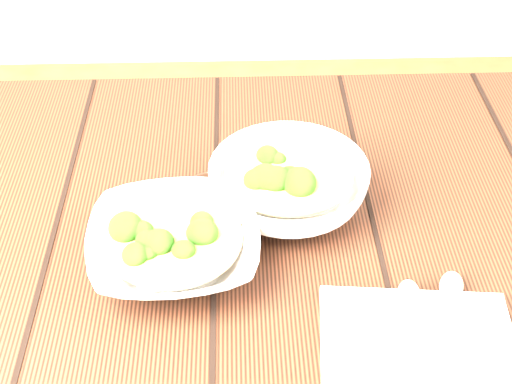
# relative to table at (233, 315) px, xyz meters

# --- Properties ---
(table) EXTENTS (1.20, 0.80, 0.75)m
(table) POSITION_rel_table_xyz_m (0.00, 0.00, 0.00)
(table) COLOR #32190E
(table) RESTS_ON ground
(soup_bowl_front) EXTENTS (0.22, 0.22, 0.06)m
(soup_bowl_front) POSITION_rel_table_xyz_m (-0.07, -0.02, 0.15)
(soup_bowl_front) COLOR silver
(soup_bowl_front) RESTS_ON table
(soup_bowl_back) EXTENTS (0.21, 0.21, 0.07)m
(soup_bowl_back) POSITION_rel_table_xyz_m (0.07, 0.08, 0.15)
(soup_bowl_back) COLOR silver
(soup_bowl_back) RESTS_ON table
(trivet) EXTENTS (0.13, 0.13, 0.02)m
(trivet) POSITION_rel_table_xyz_m (-0.02, 0.08, 0.13)
(trivet) COLOR black
(trivet) RESTS_ON table
(napkin) EXTENTS (0.22, 0.18, 0.01)m
(napkin) POSITION_rel_table_xyz_m (0.19, -0.16, 0.13)
(napkin) COLOR beige
(napkin) RESTS_ON table
(spoon_left) EXTENTS (0.05, 0.17, 0.01)m
(spoon_left) POSITION_rel_table_xyz_m (0.19, -0.12, 0.13)
(spoon_left) COLOR #AFAB9B
(spoon_left) RESTS_ON napkin
(spoon_right) EXTENTS (0.07, 0.16, 0.01)m
(spoon_right) POSITION_rel_table_xyz_m (0.24, -0.11, 0.13)
(spoon_right) COLOR #AFAB9B
(spoon_right) RESTS_ON napkin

